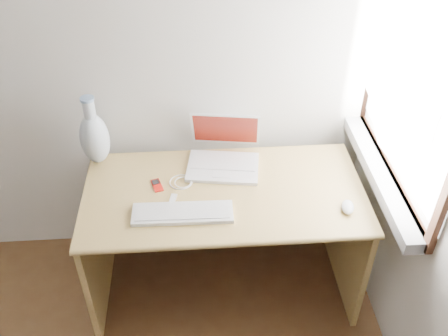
{
  "coord_description": "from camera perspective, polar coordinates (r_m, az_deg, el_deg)",
  "views": [
    {
      "loc": [
        0.83,
        -0.47,
        2.27
      ],
      "look_at": [
        0.96,
        1.35,
        0.82
      ],
      "focal_mm": 40.0,
      "sensor_mm": 36.0,
      "label": 1
    }
  ],
  "objects": [
    {
      "name": "back_wall",
      "position": [
        2.56,
        -23.26,
        13.05
      ],
      "size": [
        3.5,
        0.04,
        2.6
      ],
      "primitive_type": "cube",
      "color": "silver",
      "rests_on": "floor"
    },
    {
      "name": "vase",
      "position": [
        2.55,
        -14.59,
        3.48
      ],
      "size": [
        0.15,
        0.15,
        0.37
      ],
      "color": "silver",
      "rests_on": "desk"
    },
    {
      "name": "cable_coil",
      "position": [
        2.43,
        -4.94,
        -1.61
      ],
      "size": [
        0.14,
        0.14,
        0.01
      ],
      "primitive_type": "torus",
      "rotation": [
        0.0,
        0.0,
        -0.28
      ],
      "color": "white",
      "rests_on": "desk"
    },
    {
      "name": "laptop",
      "position": [
        2.51,
        -0.2,
        1.59
      ],
      "size": [
        0.39,
        0.34,
        0.24
      ],
      "rotation": [
        0.0,
        0.0,
        -0.15
      ],
      "color": "white",
      "rests_on": "desk"
    },
    {
      "name": "external_keyboard",
      "position": [
        2.26,
        -4.75,
        -5.13
      ],
      "size": [
        0.46,
        0.15,
        0.02
      ],
      "rotation": [
        0.0,
        0.0,
        -0.02
      ],
      "color": "white",
      "rests_on": "desk"
    },
    {
      "name": "remote",
      "position": [
        2.34,
        -5.87,
        -3.58
      ],
      "size": [
        0.04,
        0.08,
        0.01
      ],
      "primitive_type": "cube",
      "rotation": [
        0.0,
        0.0,
        -0.2
      ],
      "color": "white",
      "rests_on": "desk"
    },
    {
      "name": "ipod",
      "position": [
        2.43,
        -7.67,
        -1.97
      ],
      "size": [
        0.07,
        0.1,
        0.01
      ],
      "rotation": [
        0.0,
        0.0,
        0.3
      ],
      "color": "red",
      "rests_on": "desk"
    },
    {
      "name": "mouse",
      "position": [
        2.34,
        13.95,
        -4.34
      ],
      "size": [
        0.08,
        0.11,
        0.03
      ],
      "primitive_type": "ellipsoid",
      "rotation": [
        0.0,
        0.0,
        -0.24
      ],
      "color": "white",
      "rests_on": "desk"
    },
    {
      "name": "window",
      "position": [
        2.21,
        20.31,
        9.26
      ],
      "size": [
        0.11,
        0.99,
        1.1
      ],
      "color": "white",
      "rests_on": "right_wall"
    },
    {
      "name": "desk",
      "position": [
        2.58,
        -0.13,
        -4.83
      ],
      "size": [
        1.34,
        0.67,
        0.71
      ],
      "color": "tan",
      "rests_on": "floor"
    }
  ]
}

